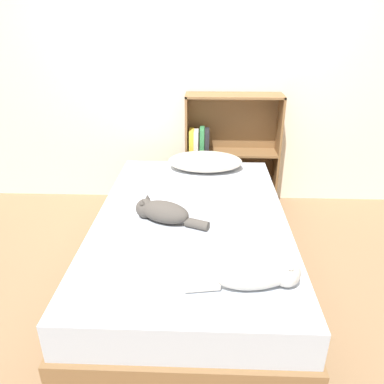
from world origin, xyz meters
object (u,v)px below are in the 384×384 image
(cat_dark, at_px, (162,212))
(bookshelf, at_px, (228,149))
(pillow, at_px, (205,161))
(cat_light, at_px, (261,275))
(bed, at_px, (191,250))

(cat_dark, relative_size, bookshelf, 0.44)
(pillow, bearing_deg, bookshelf, 64.62)
(cat_light, height_order, cat_dark, cat_light)
(cat_light, bearing_deg, cat_dark, 122.41)
(cat_light, relative_size, cat_dark, 1.17)
(cat_dark, xyz_separation_m, bookshelf, (0.48, 1.34, -0.04))
(bed, bearing_deg, cat_light, -62.26)
(pillow, distance_m, cat_dark, 0.93)
(pillow, height_order, cat_dark, cat_dark)
(bed, height_order, cat_dark, cat_dark)
(cat_light, bearing_deg, bookshelf, 83.03)
(pillow, xyz_separation_m, cat_dark, (-0.27, -0.89, -0.01))
(bed, distance_m, bookshelf, 1.34)
(cat_light, height_order, bookshelf, bookshelf)
(pillow, distance_m, cat_light, 1.54)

